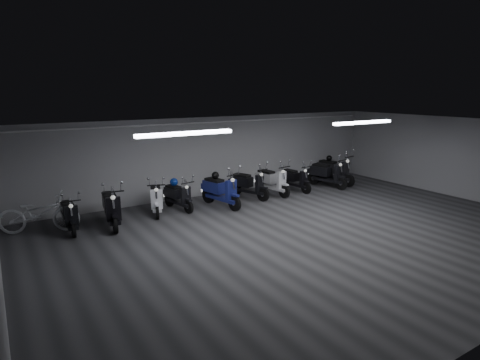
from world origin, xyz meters
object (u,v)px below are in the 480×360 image
scooter_4 (221,185)px  scooter_7 (295,175)px  scooter_1 (111,202)px  bicycle (38,209)px  scooter_2 (156,194)px  scooter_9 (335,166)px  scooter_6 (272,176)px  scooter_3 (178,191)px  scooter_5 (249,180)px  helmet_1 (174,182)px  scooter_8 (328,170)px  scooter_0 (69,210)px  helmet_2 (329,158)px  helmet_0 (215,175)px

scooter_4 → scooter_7: bearing=-6.3°
scooter_1 → bicycle: scooter_1 is taller
scooter_2 → scooter_9: 7.49m
scooter_2 → bicycle: bicycle is taller
scooter_6 → scooter_9: 3.11m
scooter_3 → scooter_5: bearing=-12.3°
scooter_3 → helmet_1: 0.35m
scooter_6 → helmet_1: 3.69m
scooter_6 → scooter_7: size_ratio=1.11×
scooter_1 → scooter_2: bearing=25.8°
scooter_7 → bicycle: bicycle is taller
scooter_6 → scooter_1: bearing=175.7°
scooter_3 → scooter_8: bearing=-13.6°
scooter_0 → scooter_8: bearing=2.3°
scooter_5 → scooter_1: bearing=164.1°
bicycle → scooter_3: bearing=-70.5°
bicycle → helmet_2: bicycle is taller
scooter_7 → bicycle: (-8.67, 0.13, 0.04)m
helmet_1 → scooter_8: bearing=-4.5°
bicycle → helmet_1: (3.93, 0.18, 0.21)m
scooter_2 → bicycle: size_ratio=0.85×
scooter_0 → helmet_1: size_ratio=6.45×
scooter_8 → helmet_1: 6.22m
scooter_0 → scooter_7: size_ratio=0.97×
scooter_5 → scooter_4: bearing=174.9°
scooter_5 → helmet_2: scooter_5 is taller
helmet_2 → scooter_8: bearing=-137.7°
scooter_1 → scooter_4: bearing=9.0°
bicycle → helmet_0: 5.24m
scooter_2 → scooter_5: bearing=17.6°
helmet_0 → helmet_2: size_ratio=1.06×
scooter_6 → bicycle: scooter_6 is taller
helmet_0 → helmet_1: size_ratio=0.98×
scooter_0 → scooter_3: bearing=7.3°
scooter_8 → bicycle: size_ratio=0.93×
scooter_2 → scooter_7: (5.43, -0.07, -0.02)m
scooter_3 → helmet_0: bearing=-19.0°
scooter_9 → scooter_3: bearing=168.2°
scooter_2 → scooter_9: size_ratio=0.86×
scooter_3 → scooter_6: scooter_6 is taller
scooter_6 → scooter_8: scooter_8 is taller
scooter_1 → scooter_8: size_ratio=1.01×
scooter_0 → scooter_4: scooter_4 is taller
bicycle → scooter_5: bearing=-70.7°
scooter_9 → helmet_1: size_ratio=7.91×
scooter_9 → helmet_0: bearing=169.9°
scooter_1 → helmet_0: size_ratio=7.75×
scooter_4 → scooter_5: 1.38m
scooter_4 → scooter_6: scooter_4 is taller
helmet_2 → scooter_1: bearing=-175.4°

